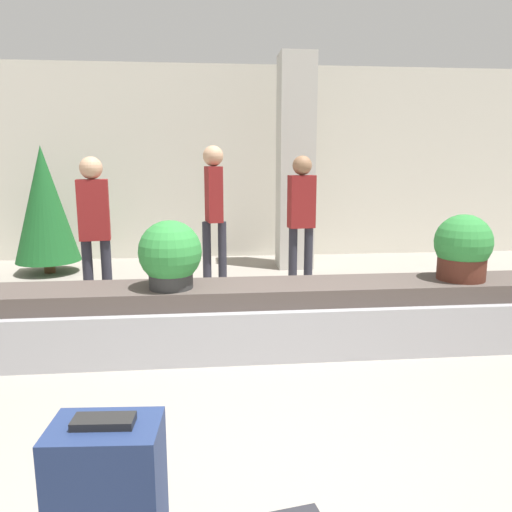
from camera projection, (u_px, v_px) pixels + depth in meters
The scene contains 10 objects.
ground_plane at pixel (289, 471), 2.72m from camera, with size 18.00×18.00×0.00m, color gray.
back_wall at pixel (230, 163), 8.45m from camera, with size 18.00×0.06×3.20m.
carousel at pixel (256, 318), 4.42m from camera, with size 8.35×0.74×0.60m.
pillar at pixel (295, 164), 7.59m from camera, with size 0.52×0.52×3.20m.
potted_plant_0 at pixel (463, 248), 4.48m from camera, with size 0.51×0.51×0.59m.
potted_plant_1 at pixel (170, 255), 4.18m from camera, with size 0.53×0.53×0.58m.
traveler_0 at pixel (214, 203), 6.34m from camera, with size 0.31×0.35×1.84m.
traveler_1 at pixel (301, 211), 6.24m from camera, with size 0.34×0.24×1.72m.
traveler_2 at pixel (94, 221), 5.33m from camera, with size 0.34×0.24×1.70m.
decorated_tree at pixel (45, 204), 7.27m from camera, with size 0.93×0.93×1.87m.
Camera 1 is at (-0.43, -2.41, 1.67)m, focal length 35.00 mm.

